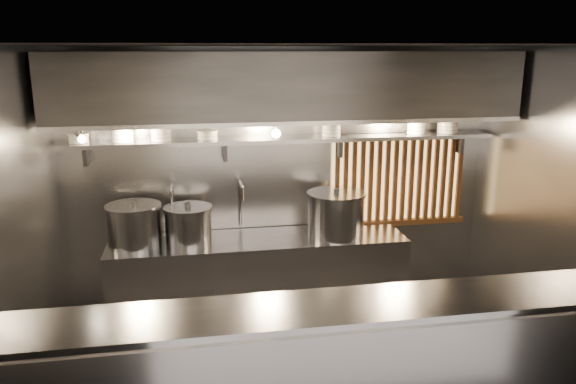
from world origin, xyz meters
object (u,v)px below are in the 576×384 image
object	(u,v)px
pendant_bulb	(276,133)
stock_pot_mid	(189,225)
stock_pot_left	(134,225)
stock_pot_right	(336,214)
heat_lamp	(78,132)

from	to	relation	value
pendant_bulb	stock_pot_mid	bearing A→B (deg)	-175.36
stock_pot_left	stock_pot_right	distance (m)	2.01
stock_pot_mid	heat_lamp	bearing A→B (deg)	-162.97
pendant_bulb	stock_pot_right	size ratio (longest dim) A/B	0.24
pendant_bulb	heat_lamp	bearing A→B (deg)	-169.00
stock_pot_right	stock_pot_left	bearing A→B (deg)	179.06
stock_pot_left	stock_pot_right	bearing A→B (deg)	-0.94
heat_lamp	pendant_bulb	distance (m)	1.83
pendant_bulb	stock_pot_mid	size ratio (longest dim) A/B	0.31
pendant_bulb	stock_pot_right	distance (m)	1.03
stock_pot_left	stock_pot_right	size ratio (longest dim) A/B	0.80
heat_lamp	stock_pot_right	bearing A→B (deg)	5.58
heat_lamp	stock_pot_left	xyz separation A→B (m)	(0.39, 0.27, -0.96)
stock_pot_left	stock_pot_mid	size ratio (longest dim) A/B	1.04
pendant_bulb	stock_pot_mid	distance (m)	1.25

